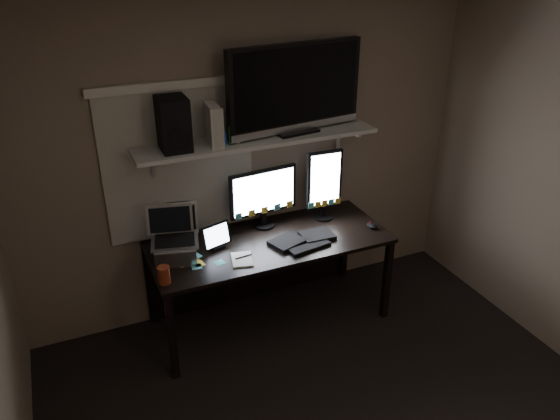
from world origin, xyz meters
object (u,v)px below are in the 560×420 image
keyboard (302,239)px  laptop (174,237)px  cup (164,275)px  speaker (173,124)px  tablet (216,236)px  monitor_landscape (263,198)px  tv (296,89)px  mouse (372,226)px  game_console (213,125)px  desk (264,253)px  monitor_portrait (324,185)px

keyboard → laptop: laptop is taller
cup → speaker: size_ratio=0.34×
keyboard → tablet: (-0.62, 0.15, 0.09)m
monitor_landscape → speaker: 0.95m
tv → mouse: bearing=-40.6°
monitor_landscape → game_console: game_console is taller
keyboard → speaker: 1.27m
laptop → tablet: bearing=19.6°
desk → laptop: laptop is taller
desk → mouse: bearing=-17.8°
monitor_landscape → game_console: 0.75m
monitor_landscape → tablet: bearing=-162.4°
tv → speaker: 0.91m
cup → monitor_portrait: bearing=16.5°
monitor_landscape → laptop: monitor_landscape is taller
game_console → speaker: (-0.27, 0.00, 0.04)m
game_console → speaker: 0.28m
desk → mouse: 0.87m
laptop → monitor_portrait: bearing=21.1°
monitor_portrait → speaker: 1.31m
laptop → speaker: 0.78m
monitor_portrait → laptop: size_ratio=1.60×
monitor_landscape → mouse: monitor_landscape is taller
tablet → speaker: bearing=127.1°
monitor_landscape → tv: tv is taller
desk → tv: tv is taller
monitor_landscape → tablet: size_ratio=2.39×
cup → game_console: bearing=39.7°
tablet → cup: (-0.45, -0.29, -0.04)m
monitor_portrait → tablet: 0.97m
keyboard → tv: tv is taller
mouse → tablet: 1.23m
laptop → cup: laptop is taller
tv → speaker: size_ratio=3.00×
mouse → tv: size_ratio=0.09×
monitor_portrait → tv: bearing=174.7°
monitor_portrait → tv: 0.82m
monitor_portrait → game_console: game_console is taller
monitor_landscape → monitor_portrait: size_ratio=0.95×
tablet → laptop: 0.32m
desk → tablet: size_ratio=7.73×
monitor_landscape → tablet: monitor_landscape is taller
tv → desk: bearing=-172.3°
desk → speaker: 1.26m
keyboard → speaker: (-0.83, 0.29, 0.91)m
monitor_landscape → game_console: bearing=-178.6°
tv → speaker: tv is taller
monitor_landscape → tablet: 0.51m
keyboard → cup: cup is taller
desk → monitor_landscape: monitor_landscape is taller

